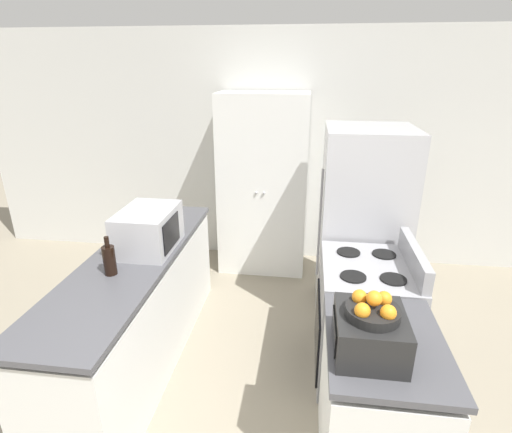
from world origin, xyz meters
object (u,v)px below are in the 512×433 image
at_px(wine_bottle, 109,260).
at_px(toaster_oven, 369,333).
at_px(refrigerator, 362,227).
at_px(pantry_cabinet, 263,185).
at_px(fruit_bowl, 373,309).
at_px(microwave, 149,229).
at_px(stove, 363,319).

xyz_separation_m(wine_bottle, toaster_oven, (1.60, -0.56, -0.00)).
distance_m(refrigerator, wine_bottle, 2.11).
relative_size(pantry_cabinet, fruit_bowl, 7.72).
xyz_separation_m(pantry_cabinet, microwave, (-0.69, -1.57, 0.08)).
height_order(pantry_cabinet, fruit_bowl, pantry_cabinet).
bearing_deg(wine_bottle, stove, 11.40).
relative_size(wine_bottle, fruit_bowl, 1.07).
relative_size(refrigerator, toaster_oven, 4.72).
distance_m(stove, toaster_oven, 1.07).
height_order(refrigerator, fruit_bowl, refrigerator).
relative_size(pantry_cabinet, toaster_oven, 5.29).
bearing_deg(microwave, stove, -2.41).
distance_m(pantry_cabinet, toaster_oven, 2.67).
xyz_separation_m(stove, fruit_bowl, (-0.13, -0.93, 0.70)).
bearing_deg(refrigerator, wine_bottle, -147.04).
xyz_separation_m(refrigerator, wine_bottle, (-1.77, -1.15, 0.14)).
height_order(pantry_cabinet, refrigerator, pantry_cabinet).
xyz_separation_m(pantry_cabinet, fruit_bowl, (0.81, -2.56, 0.18)).
height_order(microwave, toaster_oven, microwave).
xyz_separation_m(stove, refrigerator, (0.04, 0.80, 0.41)).
distance_m(refrigerator, toaster_oven, 1.73).
xyz_separation_m(wine_bottle, fruit_bowl, (1.60, -0.58, 0.15)).
distance_m(pantry_cabinet, microwave, 1.71).
bearing_deg(microwave, pantry_cabinet, 66.37).
distance_m(microwave, wine_bottle, 0.43).
bearing_deg(wine_bottle, microwave, 75.36).
bearing_deg(refrigerator, toaster_oven, -95.61).
height_order(refrigerator, microwave, refrigerator).
xyz_separation_m(toaster_oven, fruit_bowl, (0.00, -0.01, 0.15)).
distance_m(wine_bottle, toaster_oven, 1.70).
bearing_deg(microwave, fruit_bowl, -33.68).
bearing_deg(pantry_cabinet, refrigerator, -40.59).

